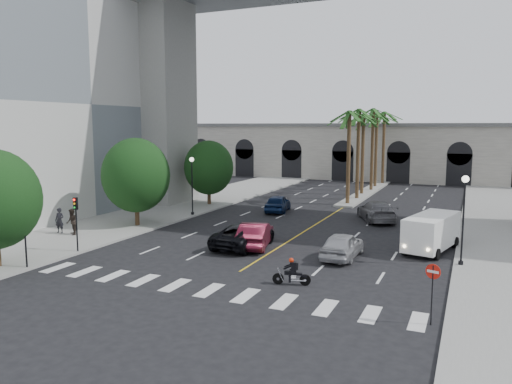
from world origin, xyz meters
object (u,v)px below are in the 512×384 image
car_a (342,245)px  car_b (255,235)px  car_c (244,235)px  pedestrian_a (60,220)px  cargo_van (431,231)px  car_d (377,211)px  lamp_post_left_far (192,181)px  lamp_post_right (464,213)px  pedestrian_b (72,222)px  do_not_enter_sign (433,281)px  traffic_signal_far (76,215)px  traffic_signal_near (25,226)px  motorcycle_rider (293,273)px  car_e (278,203)px

car_a → car_b: bearing=-3.1°
car_c → pedestrian_a: (-14.29, -2.10, 0.30)m
car_b → cargo_van: 11.54m
car_d → pedestrian_a: (-20.84, -15.11, 0.24)m
car_a → lamp_post_left_far: bearing=-28.0°
lamp_post_right → car_d: (-7.06, 12.33, -2.36)m
pedestrian_b → do_not_enter_sign: size_ratio=0.75×
car_b → pedestrian_b: pedestrian_b is taller
traffic_signal_far → pedestrian_a: size_ratio=1.92×
lamp_post_right → lamp_post_left_far: bearing=160.7°
traffic_signal_near → motorcycle_rider: 15.35m
lamp_post_right → do_not_enter_sign: bearing=-95.3°
car_a → pedestrian_b: 19.85m
pedestrian_a → lamp_post_left_far: bearing=53.8°
traffic_signal_near → pedestrian_b: bearing=117.0°
car_c → cargo_van: cargo_van is taller
pedestrian_b → cargo_van: bearing=53.5°
lamp_post_left_far → do_not_enter_sign: size_ratio=2.07×
lamp_post_right → car_e: bearing=141.4°
car_b → lamp_post_left_far: bearing=-53.8°
cargo_van → do_not_enter_sign: size_ratio=2.30×
traffic_signal_near → car_d: (15.64, 22.83, -1.65)m
cargo_van → motorcycle_rider: bearing=-106.8°
motorcycle_rider → pedestrian_a: size_ratio=1.03×
lamp_post_left_far → pedestrian_b: size_ratio=2.76×
lamp_post_right → traffic_signal_far: lamp_post_right is taller
lamp_post_right → pedestrian_a: (-27.90, -2.78, -2.12)m
traffic_signal_far → pedestrian_a: (-5.20, 3.72, -1.41)m
motorcycle_rider → pedestrian_a: 20.48m
do_not_enter_sign → lamp_post_right: bearing=103.3°
pedestrian_a → do_not_enter_sign: (27.00, -6.87, 0.78)m
pedestrian_b → car_b: bearing=50.3°
lamp_post_right → traffic_signal_near: 25.02m
car_b → car_e: 14.00m
car_c → car_e: 14.15m
traffic_signal_near → car_d: traffic_signal_near is taller
traffic_signal_near → car_b: (9.80, 10.15, -1.66)m
cargo_van → lamp_post_left_far: bearing=-179.5°
cargo_van → car_d: bearing=132.9°
lamp_post_left_far → pedestrian_b: 11.75m
car_a → car_e: car_e is taller
car_a → do_not_enter_sign: do_not_enter_sign is taller
car_c → car_d: car_d is taller
cargo_van → pedestrian_a: 26.66m
car_c → car_d: size_ratio=0.97×
traffic_signal_near → car_c: traffic_signal_near is taller
traffic_signal_near → car_e: 24.53m
car_d → car_e: car_d is taller
traffic_signal_far → do_not_enter_sign: traffic_signal_far is taller
motorcycle_rider → car_b: (-5.03, 6.66, 0.20)m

